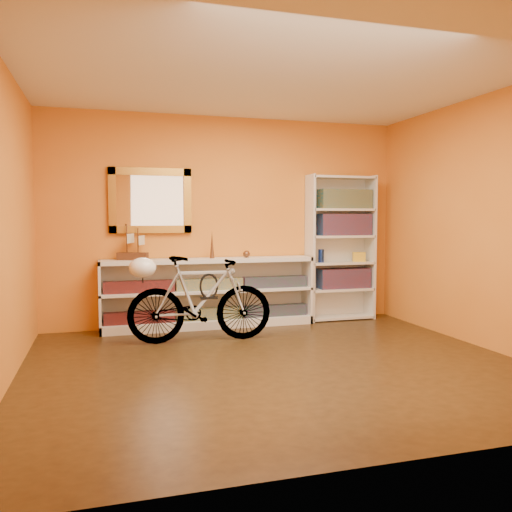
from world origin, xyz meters
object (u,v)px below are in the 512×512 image
object	(u,v)px
bookcase	(341,248)
bicycle	(200,299)
console_unit	(209,293)
helmet	(143,268)

from	to	relation	value
bookcase	bicycle	world-z (taller)	bookcase
console_unit	bookcase	size ratio (longest dim) A/B	1.37
bicycle	helmet	bearing A→B (deg)	90.00
bicycle	helmet	world-z (taller)	bicycle
console_unit	helmet	bearing A→B (deg)	-140.58
bookcase	helmet	bearing A→B (deg)	-164.60
helmet	bookcase	bearing A→B (deg)	15.40
bookcase	helmet	xyz separation A→B (m)	(-2.61, -0.72, -0.13)
console_unit	bicycle	distance (m)	0.76
console_unit	bicycle	size ratio (longest dim) A/B	1.64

